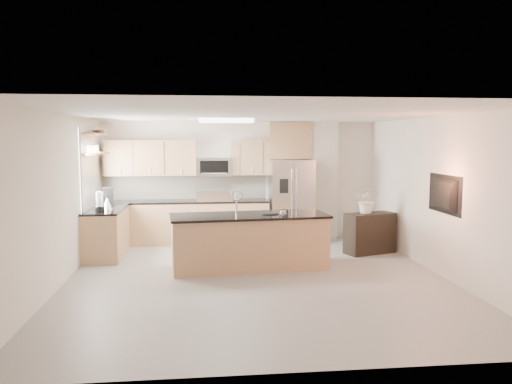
{
  "coord_description": "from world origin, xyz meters",
  "views": [
    {
      "loc": [
        -0.84,
        -7.73,
        2.21
      ],
      "look_at": [
        0.13,
        1.3,
        1.26
      ],
      "focal_mm": 35.0,
      "sensor_mm": 36.0,
      "label": 1
    }
  ],
  "objects": [
    {
      "name": "wall_right",
      "position": [
        3.0,
        0.0,
        1.3
      ],
      "size": [
        0.02,
        6.5,
        2.6
      ],
      "primitive_type": "cube",
      "color": "silver",
      "rests_on": "floor"
    },
    {
      "name": "refrigerator",
      "position": [
        1.06,
        2.87,
        0.89
      ],
      "size": [
        0.92,
        0.78,
        1.78
      ],
      "color": "#BABABC",
      "rests_on": "floor"
    },
    {
      "name": "wall_front",
      "position": [
        0.0,
        -3.25,
        1.3
      ],
      "size": [
        6.0,
        0.02,
        2.6
      ],
      "primitive_type": "cube",
      "color": "silver",
      "rests_on": "floor"
    },
    {
      "name": "ceiling_fixture",
      "position": [
        -0.4,
        1.6,
        2.56
      ],
      "size": [
        1.0,
        0.5,
        0.06
      ],
      "primitive_type": "cube",
      "color": "white",
      "rests_on": "ceiling"
    },
    {
      "name": "cup",
      "position": [
        0.5,
        0.51,
        0.98
      ],
      "size": [
        0.14,
        0.14,
        0.09
      ],
      "primitive_type": "imported",
      "rotation": [
        0.0,
        0.0,
        -0.34
      ],
      "color": "silver",
      "rests_on": "island"
    },
    {
      "name": "bowl",
      "position": [
        -2.85,
        2.29,
        2.38
      ],
      "size": [
        0.44,
        0.44,
        0.09
      ],
      "primitive_type": "imported",
      "rotation": [
        0.0,
        0.0,
        -0.29
      ],
      "color": "#BABABC",
      "rests_on": "shelf_upper"
    },
    {
      "name": "island",
      "position": [
        -0.06,
        0.71,
        0.47
      ],
      "size": [
        2.77,
        1.22,
        1.36
      ],
      "rotation": [
        0.0,
        0.0,
        0.09
      ],
      "color": "tan",
      "rests_on": "floor"
    },
    {
      "name": "shelf_upper",
      "position": [
        -2.85,
        1.95,
        2.32
      ],
      "size": [
        0.3,
        1.2,
        0.04
      ],
      "primitive_type": "cube",
      "color": "#9A693D",
      "rests_on": "wall_left"
    },
    {
      "name": "flower_vase",
      "position": [
        2.33,
        1.56,
        1.18
      ],
      "size": [
        0.89,
        0.84,
        0.78
      ],
      "primitive_type": "imported",
      "rotation": [
        0.0,
        0.0,
        -0.43
      ],
      "color": "white",
      "rests_on": "credenza"
    },
    {
      "name": "blender",
      "position": [
        -2.67,
        1.31,
        1.08
      ],
      "size": [
        0.16,
        0.16,
        0.37
      ],
      "color": "black",
      "rests_on": "left_counter"
    },
    {
      "name": "wall_left",
      "position": [
        -3.0,
        0.0,
        1.3
      ],
      "size": [
        0.02,
        6.5,
        2.6
      ],
      "primitive_type": "cube",
      "color": "silver",
      "rests_on": "floor"
    },
    {
      "name": "left_counter",
      "position": [
        -2.67,
        1.85,
        0.46
      ],
      "size": [
        0.66,
        1.5,
        0.92
      ],
      "color": "tan",
      "rests_on": "floor"
    },
    {
      "name": "television",
      "position": [
        2.91,
        -0.2,
        1.35
      ],
      "size": [
        0.14,
        1.08,
        0.62
      ],
      "primitive_type": "imported",
      "rotation": [
        0.0,
        0.0,
        1.57
      ],
      "color": "black",
      "rests_on": "wall_right"
    },
    {
      "name": "shelf_lower",
      "position": [
        -2.85,
        1.95,
        1.95
      ],
      "size": [
        0.3,
        1.2,
        0.04
      ],
      "primitive_type": "cube",
      "color": "#9A693D",
      "rests_on": "wall_left"
    },
    {
      "name": "microwave",
      "position": [
        -0.6,
        3.04,
        1.63
      ],
      "size": [
        0.76,
        0.4,
        0.4
      ],
      "color": "#BABABC",
      "rests_on": "upper_cabinets"
    },
    {
      "name": "back_counter",
      "position": [
        -1.23,
        2.93,
        0.47
      ],
      "size": [
        3.55,
        0.66,
        1.44
      ],
      "color": "tan",
      "rests_on": "floor"
    },
    {
      "name": "credenza",
      "position": [
        2.4,
        1.57,
        0.39
      ],
      "size": [
        1.07,
        0.72,
        0.79
      ],
      "primitive_type": "cube",
      "rotation": [
        0.0,
        0.0,
        0.33
      ],
      "color": "black",
      "rests_on": "floor"
    },
    {
      "name": "ceiling",
      "position": [
        0.0,
        0.0,
        2.6
      ],
      "size": [
        6.0,
        6.5,
        0.02
      ],
      "primitive_type": "cube",
      "color": "silver",
      "rests_on": "wall_back"
    },
    {
      "name": "platter",
      "position": [
        0.3,
        0.74,
        0.94
      ],
      "size": [
        0.36,
        0.36,
        0.02
      ],
      "primitive_type": "cylinder",
      "rotation": [
        0.0,
        0.0,
        0.13
      ],
      "color": "black",
      "rests_on": "island"
    },
    {
      "name": "upper_cabinets",
      "position": [
        -1.3,
        3.09,
        1.83
      ],
      "size": [
        3.5,
        0.33,
        0.75
      ],
      "color": "#A67D59",
      "rests_on": "wall_back"
    },
    {
      "name": "wall_back",
      "position": [
        0.0,
        3.25,
        1.3
      ],
      "size": [
        6.0,
        0.02,
        2.6
      ],
      "primitive_type": "cube",
      "color": "silver",
      "rests_on": "floor"
    },
    {
      "name": "partition_column",
      "position": [
        1.82,
        3.1,
        1.3
      ],
      "size": [
        0.6,
        0.3,
        2.6
      ],
      "primitive_type": "cube",
      "color": "beige",
      "rests_on": "floor"
    },
    {
      "name": "floor",
      "position": [
        0.0,
        0.0,
        0.0
      ],
      "size": [
        6.5,
        6.5,
        0.0
      ],
      "primitive_type": "plane",
      "color": "#989590",
      "rests_on": "ground"
    },
    {
      "name": "range",
      "position": [
        -0.6,
        2.92,
        0.47
      ],
      "size": [
        0.76,
        0.64,
        1.14
      ],
      "color": "black",
      "rests_on": "floor"
    },
    {
      "name": "coffee_maker",
      "position": [
        -2.69,
        2.25,
        1.09
      ],
      "size": [
        0.23,
        0.26,
        0.36
      ],
      "color": "black",
      "rests_on": "left_counter"
    },
    {
      "name": "window",
      "position": [
        -2.98,
        1.85,
        1.65
      ],
      "size": [
        0.04,
        1.15,
        1.65
      ],
      "color": "white",
      "rests_on": "wall_left"
    },
    {
      "name": "kettle",
      "position": [
        -2.63,
        1.76,
        1.03
      ],
      "size": [
        0.2,
        0.2,
        0.25
      ],
      "color": "#BABABC",
      "rests_on": "left_counter"
    }
  ]
}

